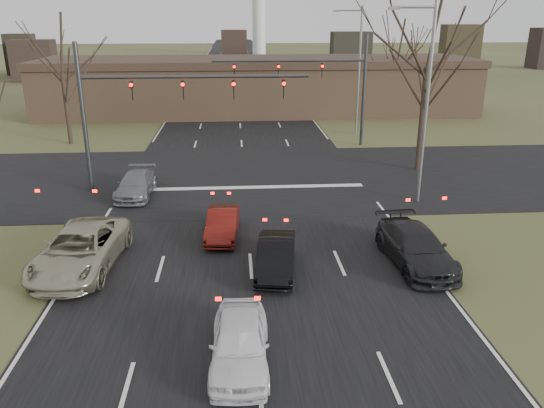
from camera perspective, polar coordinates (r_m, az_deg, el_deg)
The scene contains 17 objects.
ground at distance 18.20m, azimuth -1.98°, elevation -10.88°, with size 360.00×360.00×0.00m, color #414424.
road_main at distance 76.24m, azimuth -3.77°, elevation 12.63°, with size 14.00×300.00×0.02m, color black.
road_cross at distance 32.04m, azimuth -3.02°, elevation 2.87°, with size 200.00×14.00×0.02m, color black.
building at distance 54.13m, azimuth -1.44°, elevation 12.65°, with size 42.40×10.40×5.30m.
mast_arm_near at distance 29.36m, azimuth -13.56°, elevation 10.94°, with size 12.12×0.24×8.00m.
mast_arm_far at distance 39.47m, azimuth 5.85°, elevation 13.39°, with size 11.12×0.24×8.00m.
streetlight_right_near at distance 27.56m, azimuth 16.05°, elevation 11.27°, with size 2.34×0.25×10.00m.
streetlight_right_far at distance 43.94m, azimuth 9.15°, elevation 14.62°, with size 2.34×0.25×10.00m.
tree_right_near at distance 33.70m, azimuth 16.74°, elevation 18.27°, with size 6.90×6.90×11.50m.
tree_left_far at distance 42.59m, azimuth -22.01°, elevation 15.73°, with size 5.70×5.70×9.50m.
tree_right_far at distance 53.04m, azimuth 13.49°, elevation 16.65°, with size 5.40×5.40×9.00m.
car_silver_suv at distance 21.61m, azimuth -19.91°, elevation -4.60°, with size 2.66×5.77×1.60m, color #A7A287.
car_white_sedan at distance 15.21m, azimuth -3.50°, elevation -14.63°, with size 1.61×4.01×1.37m, color white.
car_black_hatch at distance 20.14m, azimuth 0.43°, elevation -5.62°, with size 1.37×3.93×1.30m, color black.
car_charcoal_sedan at distance 21.44m, azimuth 15.19°, elevation -4.51°, with size 2.02×4.96×1.44m, color black.
car_grey_ahead at distance 29.55m, azimuth -14.42°, elevation 2.06°, with size 1.77×4.36×1.26m, color slate.
car_red_ahead at distance 23.36m, azimuth -5.33°, elevation -2.13°, with size 1.30×3.72×1.23m, color #5A110C.
Camera 1 is at (-0.50, -15.68, 9.24)m, focal length 35.00 mm.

